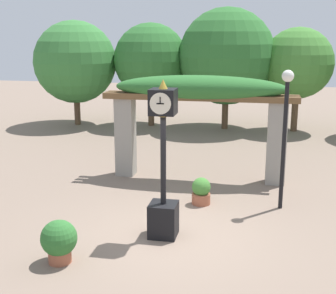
{
  "coord_description": "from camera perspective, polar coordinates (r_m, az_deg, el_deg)",
  "views": [
    {
      "loc": [
        1.67,
        -9.08,
        4.17
      ],
      "look_at": [
        -0.19,
        0.41,
        1.81
      ],
      "focal_mm": 50.0,
      "sensor_mm": 36.0,
      "label": 1
    }
  ],
  "objects": [
    {
      "name": "lamp_post",
      "position": [
        11.31,
        14.12,
        3.45
      ],
      "size": [
        0.28,
        0.28,
        3.36
      ],
      "color": "black",
      "rests_on": "ground"
    },
    {
      "name": "potted_plant_near_right",
      "position": [
        11.75,
        4.07,
        -5.39
      ],
      "size": [
        0.47,
        0.47,
        0.68
      ],
      "color": "#9E563D",
      "rests_on": "ground"
    },
    {
      "name": "potted_plant_near_left",
      "position": [
        9.05,
        -13.15,
        -11.01
      ],
      "size": [
        0.68,
        0.68,
        0.83
      ],
      "color": "#9E563D",
      "rests_on": "ground"
    },
    {
      "name": "pergola",
      "position": [
        13.36,
        3.84,
        5.64
      ],
      "size": [
        5.53,
        1.13,
        3.03
      ],
      "color": "gray",
      "rests_on": "ground"
    },
    {
      "name": "pedestal_clock",
      "position": [
        9.61,
        -0.58,
        -3.46
      ],
      "size": [
        0.58,
        0.58,
        3.3
      ],
      "color": "black",
      "rests_on": "ground"
    },
    {
      "name": "ground_plane",
      "position": [
        10.13,
        0.64,
        -10.61
      ],
      "size": [
        60.0,
        60.0,
        0.0
      ],
      "primitive_type": "plane",
      "color": "#7F6B5B"
    },
    {
      "name": "tree_line",
      "position": [
        20.73,
        5.7,
        10.47
      ],
      "size": [
        17.34,
        4.47,
        5.29
      ],
      "color": "brown",
      "rests_on": "ground"
    }
  ]
}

